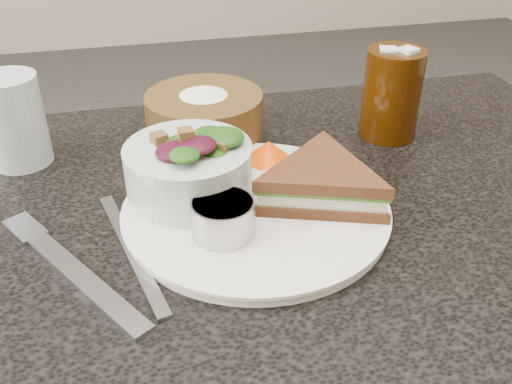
{
  "coord_description": "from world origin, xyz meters",
  "views": [
    {
      "loc": [
        -0.11,
        -0.46,
        1.1
      ],
      "look_at": [
        0.01,
        0.03,
        0.78
      ],
      "focal_mm": 40.0,
      "sensor_mm": 36.0,
      "label": 1
    }
  ],
  "objects": [
    {
      "name": "cola_glass",
      "position": [
        0.23,
        0.17,
        0.81
      ],
      "size": [
        0.08,
        0.08,
        0.13
      ],
      "primitive_type": null,
      "rotation": [
        0.0,
        0.0,
        0.13
      ],
      "color": "black",
      "rests_on": "dining_table"
    },
    {
      "name": "dinner_plate",
      "position": [
        0.01,
        0.03,
        0.76
      ],
      "size": [
        0.28,
        0.28,
        0.01
      ],
      "primitive_type": "cylinder",
      "color": "white",
      "rests_on": "dining_table"
    },
    {
      "name": "sandwich",
      "position": [
        0.08,
        0.02,
        0.78
      ],
      "size": [
        0.21,
        0.21,
        0.04
      ],
      "primitive_type": null,
      "rotation": [
        0.0,
        0.0,
        -0.34
      ],
      "color": "#472A18",
      "rests_on": "dinner_plate"
    },
    {
      "name": "water_glass",
      "position": [
        -0.25,
        0.21,
        0.81
      ],
      "size": [
        0.08,
        0.08,
        0.11
      ],
      "primitive_type": "cylinder",
      "rotation": [
        0.0,
        0.0,
        -0.15
      ],
      "color": "#AEB9BF",
      "rests_on": "dining_table"
    },
    {
      "name": "fork",
      "position": [
        -0.17,
        -0.03,
        0.75
      ],
      "size": [
        0.13,
        0.19,
        0.01
      ],
      "primitive_type": "cube",
      "rotation": [
        0.0,
        0.0,
        0.56
      ],
      "color": "#A4A7AF",
      "rests_on": "dining_table"
    },
    {
      "name": "orange_wedge",
      "position": [
        0.05,
        0.12,
        0.77
      ],
      "size": [
        0.08,
        0.08,
        0.03
      ],
      "primitive_type": "cone",
      "rotation": [
        0.0,
        0.0,
        0.75
      ],
      "color": "#FF4900",
      "rests_on": "dinner_plate"
    },
    {
      "name": "salad_bowl",
      "position": [
        -0.06,
        0.07,
        0.8
      ],
      "size": [
        0.14,
        0.14,
        0.08
      ],
      "primitive_type": null,
      "rotation": [
        0.0,
        0.0,
        0.01
      ],
      "color": "#B4C6BE",
      "rests_on": "dinner_plate"
    },
    {
      "name": "knife",
      "position": [
        -0.12,
        -0.01,
        0.75
      ],
      "size": [
        0.06,
        0.2,
        0.0
      ],
      "primitive_type": "cube",
      "rotation": [
        0.0,
        0.0,
        0.23
      ],
      "color": "#9BA0A6",
      "rests_on": "dining_table"
    },
    {
      "name": "bread_basket",
      "position": [
        -0.02,
        0.22,
        0.79
      ],
      "size": [
        0.18,
        0.18,
        0.09
      ],
      "primitive_type": null,
      "rotation": [
        0.0,
        0.0,
        -0.2
      ],
      "color": "brown",
      "rests_on": "dining_table"
    },
    {
      "name": "dressing_ramekin",
      "position": [
        -0.03,
        -0.01,
        0.78
      ],
      "size": [
        0.06,
        0.06,
        0.04
      ],
      "primitive_type": "cylinder",
      "rotation": [
        0.0,
        0.0,
        0.01
      ],
      "color": "#A3A4A8",
      "rests_on": "dinner_plate"
    }
  ]
}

